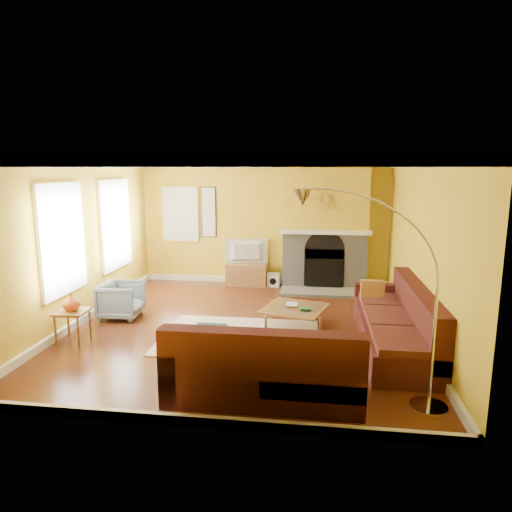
# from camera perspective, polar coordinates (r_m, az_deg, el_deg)

# --- Properties ---
(floor) EXTENTS (5.50, 6.00, 0.02)m
(floor) POSITION_cam_1_polar(r_m,az_deg,el_deg) (7.60, -1.64, -8.94)
(floor) COLOR #602B14
(floor) RESTS_ON ground
(ceiling) EXTENTS (5.50, 6.00, 0.02)m
(ceiling) POSITION_cam_1_polar(r_m,az_deg,el_deg) (7.15, -1.77, 12.02)
(ceiling) COLOR white
(ceiling) RESTS_ON ground
(wall_back) EXTENTS (5.50, 0.02, 2.70)m
(wall_back) POSITION_cam_1_polar(r_m,az_deg,el_deg) (10.21, 1.00, 4.04)
(wall_back) COLOR gold
(wall_back) RESTS_ON ground
(wall_front) EXTENTS (5.50, 0.02, 2.70)m
(wall_front) POSITION_cam_1_polar(r_m,az_deg,el_deg) (4.38, -8.03, -5.36)
(wall_front) COLOR gold
(wall_front) RESTS_ON ground
(wall_left) EXTENTS (0.02, 6.00, 2.70)m
(wall_left) POSITION_cam_1_polar(r_m,az_deg,el_deg) (8.16, -21.21, 1.57)
(wall_left) COLOR gold
(wall_left) RESTS_ON ground
(wall_right) EXTENTS (0.02, 6.00, 2.70)m
(wall_right) POSITION_cam_1_polar(r_m,az_deg,el_deg) (7.34, 20.08, 0.67)
(wall_right) COLOR gold
(wall_right) RESTS_ON ground
(baseboard) EXTENTS (5.50, 6.00, 0.12)m
(baseboard) POSITION_cam_1_polar(r_m,az_deg,el_deg) (7.58, -1.65, -8.44)
(baseboard) COLOR white
(baseboard) RESTS_ON floor
(crown_molding) EXTENTS (5.50, 6.00, 0.12)m
(crown_molding) POSITION_cam_1_polar(r_m,az_deg,el_deg) (7.15, -1.76, 11.46)
(crown_molding) COLOR white
(crown_molding) RESTS_ON ceiling
(window_left_near) EXTENTS (0.06, 1.22, 1.72)m
(window_left_near) POSITION_cam_1_polar(r_m,az_deg,el_deg) (9.27, -17.24, 3.79)
(window_left_near) COLOR white
(window_left_near) RESTS_ON wall_left
(window_left_far) EXTENTS (0.06, 1.22, 1.72)m
(window_left_far) POSITION_cam_1_polar(r_m,az_deg,el_deg) (7.60, -23.17, 1.93)
(window_left_far) COLOR white
(window_left_far) RESTS_ON wall_left
(window_back) EXTENTS (0.82, 0.06, 1.22)m
(window_back) POSITION_cam_1_polar(r_m,az_deg,el_deg) (10.52, -9.40, 5.20)
(window_back) COLOR white
(window_back) RESTS_ON wall_back
(wall_art) EXTENTS (0.34, 0.04, 1.14)m
(wall_art) POSITION_cam_1_polar(r_m,az_deg,el_deg) (10.36, -5.94, 5.47)
(wall_art) COLOR white
(wall_art) RESTS_ON wall_back
(fireplace) EXTENTS (1.80, 0.40, 2.70)m
(fireplace) POSITION_cam_1_polar(r_m,az_deg,el_deg) (9.94, 8.64, 3.73)
(fireplace) COLOR gray
(fireplace) RESTS_ON floor
(mantel) EXTENTS (1.92, 0.22, 0.08)m
(mantel) POSITION_cam_1_polar(r_m,az_deg,el_deg) (9.71, 8.64, 2.97)
(mantel) COLOR white
(mantel) RESTS_ON fireplace
(hearth) EXTENTS (1.80, 0.70, 0.06)m
(hearth) POSITION_cam_1_polar(r_m,az_deg,el_deg) (9.65, 8.47, -4.48)
(hearth) COLOR gray
(hearth) RESTS_ON floor
(sunburst) EXTENTS (0.70, 0.04, 0.70)m
(sunburst) POSITION_cam_1_polar(r_m,az_deg,el_deg) (9.65, 8.76, 7.10)
(sunburst) COLOR olive
(sunburst) RESTS_ON fireplace
(rug) EXTENTS (2.40, 1.80, 0.02)m
(rug) POSITION_cam_1_polar(r_m,az_deg,el_deg) (7.16, -2.08, -10.07)
(rug) COLOR beige
(rug) RESTS_ON floor
(sectional_sofa) EXTENTS (3.24, 3.57, 0.90)m
(sectional_sofa) POSITION_cam_1_polar(r_m,az_deg,el_deg) (6.50, 7.01, -8.21)
(sectional_sofa) COLOR #471916
(sectional_sofa) RESTS_ON floor
(coffee_table) EXTENTS (1.16, 1.16, 0.37)m
(coffee_table) POSITION_cam_1_polar(r_m,az_deg,el_deg) (7.49, 4.81, -7.71)
(coffee_table) COLOR white
(coffee_table) RESTS_ON floor
(media_console) EXTENTS (0.90, 0.40, 0.49)m
(media_console) POSITION_cam_1_polar(r_m,az_deg,el_deg) (10.16, -1.17, -2.32)
(media_console) COLOR olive
(media_console) RESTS_ON floor
(tv) EXTENTS (0.94, 0.29, 0.54)m
(tv) POSITION_cam_1_polar(r_m,az_deg,el_deg) (10.05, -1.18, 0.55)
(tv) COLOR black
(tv) RESTS_ON media_console
(subwoofer) EXTENTS (0.28, 0.28, 0.28)m
(subwoofer) POSITION_cam_1_polar(r_m,az_deg,el_deg) (10.13, 2.21, -3.00)
(subwoofer) COLOR white
(subwoofer) RESTS_ON floor
(armchair) EXTENTS (0.71, 0.69, 0.62)m
(armchair) POSITION_cam_1_polar(r_m,az_deg,el_deg) (8.31, -16.50, -5.32)
(armchair) COLOR slate
(armchair) RESTS_ON floor
(side_table) EXTENTS (0.48, 0.48, 0.49)m
(side_table) POSITION_cam_1_polar(r_m,az_deg,el_deg) (7.42, -21.90, -8.16)
(side_table) COLOR olive
(side_table) RESTS_ON floor
(vase) EXTENTS (0.31, 0.31, 0.27)m
(vase) POSITION_cam_1_polar(r_m,az_deg,el_deg) (7.31, -22.11, -5.33)
(vase) COLOR #D8591E
(vase) RESTS_ON side_table
(book) EXTENTS (0.18, 0.24, 0.02)m
(book) POSITION_cam_1_polar(r_m,az_deg,el_deg) (7.52, 3.80, -6.04)
(book) COLOR white
(book) RESTS_ON coffee_table
(arc_lamp) EXTENTS (1.48, 0.36, 2.36)m
(arc_lamp) POSITION_cam_1_polar(r_m,az_deg,el_deg) (4.96, 14.38, -5.71)
(arc_lamp) COLOR silver
(arc_lamp) RESTS_ON floor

